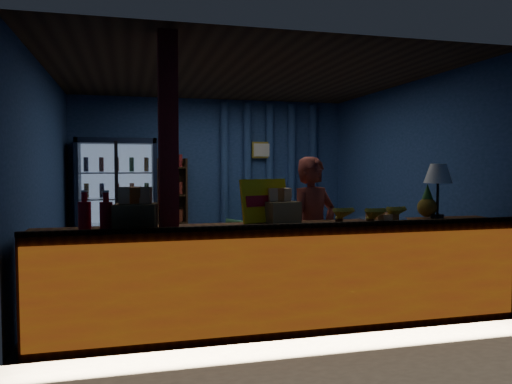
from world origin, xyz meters
TOP-DOWN VIEW (x-y plane):
  - ground at (0.00, 0.00)m, footprint 4.60×4.60m
  - room_walls at (0.00, 0.00)m, footprint 4.60×4.60m
  - counter at (0.00, -1.91)m, footprint 4.40×0.57m
  - support_post at (-1.05, -1.90)m, footprint 0.16×0.16m
  - beverage_cooler at (-1.55, 1.92)m, footprint 1.20×0.62m
  - bottle_shelf at (-0.70, 2.06)m, footprint 0.50×0.28m
  - curtain_folds at (1.00, 2.14)m, footprint 1.74×0.14m
  - framed_picture at (0.85, 2.10)m, footprint 0.36×0.04m
  - shopkeeper at (0.47, -1.34)m, footprint 0.67×0.56m
  - green_chair at (0.58, 1.44)m, footprint 0.94×0.95m
  - side_table at (0.20, 1.40)m, footprint 0.58×0.49m
  - yellow_sign at (-0.14, -1.68)m, footprint 0.51×0.27m
  - soda_bottles at (-1.64, -1.97)m, footprint 0.27×0.18m
  - snack_box_left at (-1.33, -1.98)m, footprint 0.37×0.32m
  - snack_box_centre at (0.00, -1.72)m, footprint 0.35×0.30m
  - pastry_tray at (0.98, -1.85)m, footprint 0.46×0.46m
  - banana_bunches at (0.79, -1.95)m, footprint 0.77×0.30m
  - table_lamp at (1.62, -1.79)m, footprint 0.28×0.28m
  - pineapple at (1.55, -1.72)m, footprint 0.20×0.20m

SIDE VIEW (x-z plane):
  - ground at x=0.00m, z-range 0.00..0.00m
  - side_table at x=0.20m, z-range -0.04..0.51m
  - green_chair at x=0.58m, z-range 0.00..0.66m
  - counter at x=0.00m, z-range -0.02..0.97m
  - shopkeeper at x=0.47m, z-range 0.00..1.57m
  - bottle_shelf at x=-0.70m, z-range -0.01..1.59m
  - beverage_cooler at x=-1.55m, z-range -0.02..1.88m
  - pastry_tray at x=0.98m, z-range 0.94..1.01m
  - banana_bunches at x=0.79m, z-range 0.95..1.12m
  - snack_box_centre at x=0.00m, z-range 0.90..1.22m
  - snack_box_left at x=-1.33m, z-range 0.90..1.25m
  - soda_bottles at x=-1.64m, z-range 0.92..1.25m
  - pineapple at x=1.55m, z-range 0.92..1.26m
  - yellow_sign at x=-0.14m, z-range 0.95..1.36m
  - support_post at x=-1.05m, z-range 0.00..2.60m
  - curtain_folds at x=1.00m, z-range 0.05..2.55m
  - table_lamp at x=1.62m, z-range 1.11..1.66m
  - room_walls at x=0.00m, z-range -0.73..3.87m
  - framed_picture at x=0.85m, z-range 1.61..1.89m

